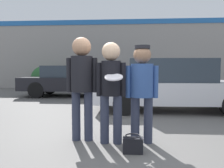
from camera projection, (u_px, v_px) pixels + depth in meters
name	position (u px, v px, depth m)	size (l,w,h in m)	color
ground_plane	(119.00, 146.00, 3.58)	(56.00, 56.00, 0.00)	#5B5956
storefront_building	(126.00, 54.00, 13.86)	(24.00, 0.22, 4.36)	gray
person_left	(82.00, 78.00, 3.81)	(0.55, 0.38, 1.81)	#2D3347
person_middle_with_frisbee	(111.00, 84.00, 3.65)	(0.50, 0.55, 1.71)	#2D3347
person_right	(142.00, 85.00, 3.68)	(0.55, 0.38, 1.66)	#2D3347
parked_car_near	(171.00, 85.00, 6.65)	(4.60, 1.87, 1.55)	silver
parked_car_far	(74.00, 81.00, 10.11)	(4.69, 1.86, 1.40)	black
shrub	(43.00, 78.00, 13.44)	(1.42, 1.42, 1.42)	#285B2D
handbag	(133.00, 144.00, 3.27)	(0.30, 0.23, 0.28)	black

